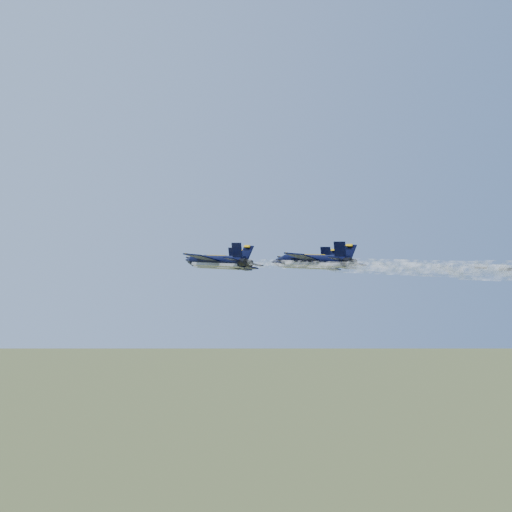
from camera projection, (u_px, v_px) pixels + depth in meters
name	position (u px, v px, depth m)	size (l,w,h in m)	color
jet_lead	(215.00, 264.00, 120.87)	(12.24, 16.59, 3.89)	black
jet_left	(216.00, 261.00, 106.35)	(12.24, 16.59, 3.89)	black
jet_right	(304.00, 263.00, 118.43)	(12.24, 16.59, 3.89)	black
jet_slot	(314.00, 261.00, 103.39)	(12.24, 16.59, 3.89)	black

